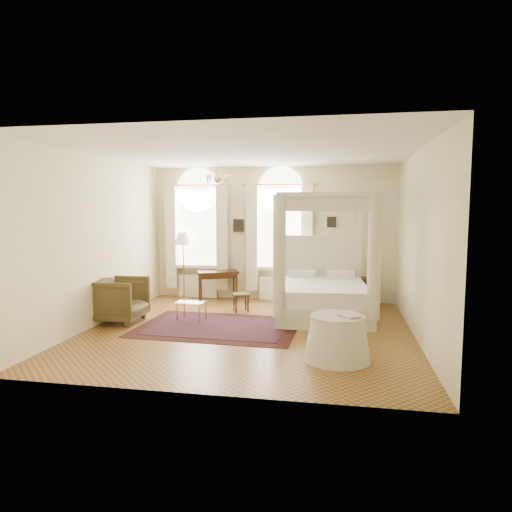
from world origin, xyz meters
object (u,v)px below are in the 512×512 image
Objects in this scene: coffee_table at (192,303)px; side_table at (337,338)px; stool at (241,296)px; armchair at (119,300)px; writing_desk at (218,275)px; canopy_bed at (323,289)px; floor_lamp at (183,242)px; nightstand at (359,291)px.

side_table is (2.95, -1.97, -0.01)m from coffee_table.
armchair is at bearing -148.83° from stool.
canopy_bed is at bearing -25.14° from writing_desk.
canopy_bed is at bearing -74.95° from armchair.
floor_lamp reaches higher than stool.
armchair is 4.62m from side_table.
floor_lamp reaches higher than nightstand.
nightstand is 4.12m from side_table.
coffee_table is at bearing -131.30° from stool.
stool is at bearing 48.70° from coffee_table.
writing_desk is 1.37m from stool.
stool is at bearing 174.69° from canopy_bed.
canopy_bed reaches higher than coffee_table.
armchair is at bearing -163.71° from canopy_bed.
coffee_table is (-2.63, -0.78, -0.24)m from canopy_bed.
floor_lamp is (-0.91, 2.12, 1.09)m from coffee_table.
side_table reaches higher than nightstand.
writing_desk is at bearing -31.57° from armchair.
floor_lamp is at bearing -12.10° from armchair.
armchair reaches higher than writing_desk.
side_table is at bearing -53.52° from writing_desk.
writing_desk reaches higher than nightstand.
canopy_bed reaches higher than nightstand.
stool is 0.47× the size of armchair.
coffee_table is (-0.01, -2.00, -0.28)m from writing_desk.
nightstand is at bearing -63.62° from armchair.
writing_desk is at bearing 126.48° from side_table.
armchair is at bearing 160.15° from side_table.
coffee_table is 0.37× the size of floor_lamp.
canopy_bed is at bearing -120.58° from nightstand.
writing_desk is 2.79m from armchair.
armchair is 2.75m from floor_lamp.
nightstand is 1.42× the size of stool.
stool is at bearing 126.08° from side_table.
coffee_table is at bearing -163.57° from canopy_bed.
nightstand is 2.85m from stool.
floor_lamp is (-1.74, 1.18, 1.10)m from stool.
stool is 1.26m from coffee_table.
nightstand is 0.39× the size of floor_lamp.
floor_lamp is 5.73m from side_table.
floor_lamp is (-4.34, -0.00, 1.11)m from nightstand.
writing_desk is 2.02m from coffee_table.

